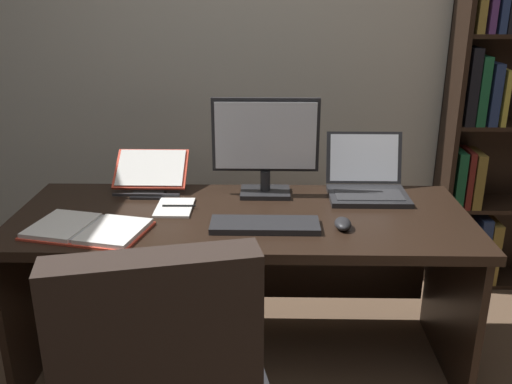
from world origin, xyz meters
TOP-DOWN VIEW (x-y plane):
  - wall_back at (0.00, 1.91)m, footprint 4.67×0.12m
  - desk at (-0.19, 0.98)m, footprint 1.87×0.73m
  - bookshelf at (1.16, 1.70)m, footprint 0.79×0.27m
  - monitor at (-0.09, 1.14)m, footprint 0.47×0.16m
  - laptop at (0.36, 1.15)m, footprint 0.34×0.32m
  - keyboard at (-0.09, 0.77)m, footprint 0.42×0.15m
  - computer_mouse at (0.21, 0.77)m, footprint 0.06×0.10m
  - reading_stand_with_book at (-0.62, 1.20)m, footprint 0.33×0.25m
  - open_binder at (-0.77, 0.72)m, footprint 0.49×0.36m
  - notepad at (-0.47, 0.96)m, footprint 0.15×0.21m
  - pen at (-0.45, 0.96)m, footprint 0.14×0.01m

SIDE VIEW (x-z plane):
  - desk at x=-0.19m, z-range 0.17..0.89m
  - notepad at x=-0.47m, z-range 0.72..0.73m
  - open_binder at x=-0.77m, z-range 0.72..0.74m
  - keyboard at x=-0.09m, z-range 0.72..0.74m
  - pen at x=-0.45m, z-range 0.73..0.73m
  - computer_mouse at x=0.21m, z-range 0.72..0.76m
  - laptop at x=0.36m, z-range 0.64..0.90m
  - reading_stand_with_book at x=-0.62m, z-range 0.72..0.88m
  - monitor at x=-0.09m, z-range 0.72..1.15m
  - bookshelf at x=1.16m, z-range -0.01..2.28m
  - wall_back at x=0.00m, z-range 0.00..2.62m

